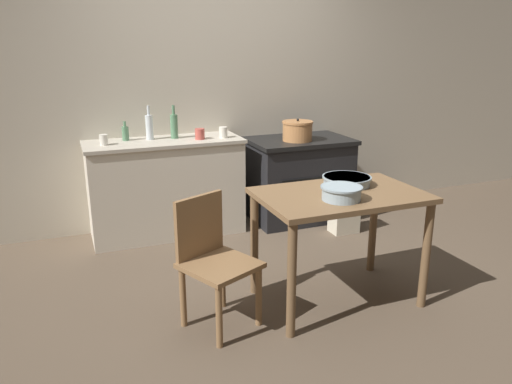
{
  "coord_description": "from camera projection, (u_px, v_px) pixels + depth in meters",
  "views": [
    {
      "loc": [
        -1.38,
        -3.02,
        1.71
      ],
      "look_at": [
        0.0,
        0.47,
        0.57
      ],
      "focal_mm": 35.0,
      "sensor_mm": 36.0,
      "label": 1
    }
  ],
  "objects": [
    {
      "name": "cup_center",
      "position": [
        200.0,
        134.0,
        4.41
      ],
      "size": [
        0.08,
        0.08,
        0.09
      ],
      "primitive_type": "cylinder",
      "color": "#B74C42",
      "rests_on": "counter_cabinet"
    },
    {
      "name": "bottle_far_left",
      "position": [
        125.0,
        133.0,
        4.34
      ],
      "size": [
        0.06,
        0.06,
        0.17
      ],
      "color": "#517F5B",
      "rests_on": "counter_cabinet"
    },
    {
      "name": "cup_center_left",
      "position": [
        223.0,
        132.0,
        4.47
      ],
      "size": [
        0.07,
        0.07,
        0.1
      ],
      "primitive_type": "cylinder",
      "color": "silver",
      "rests_on": "counter_cabinet"
    },
    {
      "name": "stock_pot",
      "position": [
        297.0,
        131.0,
        4.68
      ],
      "size": [
        0.29,
        0.29,
        0.21
      ],
      "color": "#B77A47",
      "rests_on": "stove"
    },
    {
      "name": "stove",
      "position": [
        299.0,
        179.0,
        4.92
      ],
      "size": [
        0.97,
        0.67,
        0.81
      ],
      "color": "black",
      "rests_on": "ground_plane"
    },
    {
      "name": "wall_back",
      "position": [
        213.0,
        89.0,
        4.71
      ],
      "size": [
        8.0,
        0.07,
        2.55
      ],
      "color": "beige",
      "rests_on": "ground_plane"
    },
    {
      "name": "work_table",
      "position": [
        340.0,
        210.0,
        3.26
      ],
      "size": [
        1.07,
        0.69,
        0.77
      ],
      "color": "brown",
      "rests_on": "ground_plane"
    },
    {
      "name": "chair",
      "position": [
        213.0,
        258.0,
        3.05
      ],
      "size": [
        0.53,
        0.53,
        0.81
      ],
      "rotation": [
        0.0,
        0.0,
        0.43
      ],
      "color": "olive",
      "rests_on": "ground_plane"
    },
    {
      "name": "cup_center_right",
      "position": [
        104.0,
        140.0,
        4.15
      ],
      "size": [
        0.07,
        0.07,
        0.09
      ],
      "primitive_type": "cylinder",
      "color": "silver",
      "rests_on": "counter_cabinet"
    },
    {
      "name": "bottle_mid_left",
      "position": [
        149.0,
        127.0,
        4.37
      ],
      "size": [
        0.06,
        0.06,
        0.3
      ],
      "color": "silver",
      "rests_on": "counter_cabinet"
    },
    {
      "name": "counter_cabinet",
      "position": [
        166.0,
        188.0,
        4.51
      ],
      "size": [
        1.38,
        0.54,
        0.87
      ],
      "color": "beige",
      "rests_on": "ground_plane"
    },
    {
      "name": "bottle_left",
      "position": [
        174.0,
        126.0,
        4.43
      ],
      "size": [
        0.07,
        0.07,
        0.29
      ],
      "color": "#517F5B",
      "rests_on": "counter_cabinet"
    },
    {
      "name": "mixing_bowl_small",
      "position": [
        341.0,
        192.0,
        3.07
      ],
      "size": [
        0.26,
        0.26,
        0.09
      ],
      "color": "#93A8B2",
      "rests_on": "work_table"
    },
    {
      "name": "flour_sack",
      "position": [
        344.0,
        211.0,
        4.6
      ],
      "size": [
        0.25,
        0.17,
        0.41
      ],
      "primitive_type": "cube",
      "color": "beige",
      "rests_on": "ground_plane"
    },
    {
      "name": "ground_plane",
      "position": [
        280.0,
        283.0,
        3.67
      ],
      "size": [
        14.0,
        14.0,
        0.0
      ],
      "primitive_type": "plane",
      "color": "brown"
    },
    {
      "name": "mixing_bowl_large",
      "position": [
        347.0,
        180.0,
        3.39
      ],
      "size": [
        0.33,
        0.33,
        0.06
      ],
      "color": "#93A8B2",
      "rests_on": "work_table"
    }
  ]
}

